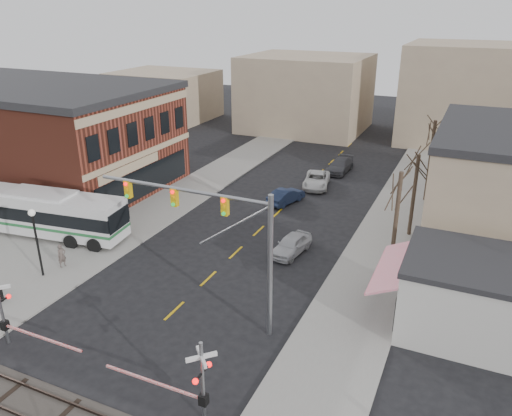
{
  "coord_description": "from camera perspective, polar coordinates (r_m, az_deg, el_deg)",
  "views": [
    {
      "loc": [
        14.34,
        -18.26,
        16.46
      ],
      "look_at": [
        1.37,
        10.46,
        3.5
      ],
      "focal_mm": 35.0,
      "sensor_mm": 36.0,
      "label": 1
    }
  ],
  "objects": [
    {
      "name": "sidewalk_west",
      "position": [
        47.97,
        -7.17,
        2.18
      ],
      "size": [
        5.0,
        60.0,
        0.12
      ],
      "primitive_type": "cube",
      "color": "gray",
      "rests_on": "ground"
    },
    {
      "name": "pedestrian_near",
      "position": [
        35.7,
        -21.32,
        -5.1
      ],
      "size": [
        0.54,
        0.67,
        1.62
      ],
      "primitive_type": "imported",
      "rotation": [
        0.0,
        0.0,
        1.29
      ],
      "color": "#5A4E48",
      "rests_on": "sidewalk_west"
    },
    {
      "name": "traffic_signal_mast",
      "position": [
        25.8,
        -4.11,
        -2.22
      ],
      "size": [
        10.27,
        0.3,
        8.0
      ],
      "color": "gray",
      "rests_on": "ground"
    },
    {
      "name": "awning_shop",
      "position": [
        29.07,
        24.47,
        -9.35
      ],
      "size": [
        9.74,
        6.2,
        4.3
      ],
      "color": "beige",
      "rests_on": "ground"
    },
    {
      "name": "tree_east_c",
      "position": [
        46.18,
        19.26,
        5.07
      ],
      "size": [
        0.28,
        0.28,
        7.2
      ],
      "color": "#382B21",
      "rests_on": "sidewalk_east"
    },
    {
      "name": "rr_crossing_east",
      "position": [
        22.06,
        -7.12,
        -18.93
      ],
      "size": [
        5.6,
        1.36,
        4.0
      ],
      "color": "gray",
      "rests_on": "ground"
    },
    {
      "name": "street_lamp",
      "position": [
        34.07,
        -23.96,
        -2.24
      ],
      "size": [
        0.44,
        0.44,
        4.62
      ],
      "color": "black",
      "rests_on": "sidewalk_west"
    },
    {
      "name": "transit_bus",
      "position": [
        40.79,
        -23.15,
        -0.47
      ],
      "size": [
        13.28,
        4.45,
        3.36
      ],
      "color": "silver",
      "rests_on": "ground"
    },
    {
      "name": "car_b",
      "position": [
        44.23,
        3.44,
        1.39
      ],
      "size": [
        2.46,
        4.26,
        1.33
      ],
      "primitive_type": "imported",
      "rotation": [
        0.0,
        0.0,
        2.86
      ],
      "color": "#192540",
      "rests_on": "ground"
    },
    {
      "name": "car_a",
      "position": [
        35.38,
        4.05,
        -4.19
      ],
      "size": [
        2.18,
        4.2,
        1.37
      ],
      "primitive_type": "imported",
      "rotation": [
        0.0,
        0.0,
        -0.14
      ],
      "color": "#BCBDC1",
      "rests_on": "ground"
    },
    {
      "name": "tree_east_b",
      "position": [
        38.75,
        17.58,
        1.37
      ],
      "size": [
        0.28,
        0.28,
        6.3
      ],
      "color": "#382B21",
      "rests_on": "sidewalk_east"
    },
    {
      "name": "car_c",
      "position": [
        48.5,
        6.93,
        3.21
      ],
      "size": [
        3.19,
        5.27,
        1.37
      ],
      "primitive_type": "imported",
      "rotation": [
        0.0,
        0.0,
        0.2
      ],
      "color": "silver",
      "rests_on": "ground"
    },
    {
      "name": "sidewalk_east",
      "position": [
        41.91,
        15.7,
        -1.57
      ],
      "size": [
        5.0,
        60.0,
        0.12
      ],
      "primitive_type": "cube",
      "color": "gray",
      "rests_on": "ground"
    },
    {
      "name": "pedestrian_far",
      "position": [
        38.2,
        -17.33,
        -2.71
      ],
      "size": [
        1.0,
        0.99,
        1.63
      ],
      "primitive_type": "imported",
      "rotation": [
        0.0,
        0.0,
        0.78
      ],
      "color": "#2C2F4D",
      "rests_on": "sidewalk_west"
    },
    {
      "name": "rr_crossing_west",
      "position": [
        28.66,
        -26.53,
        -10.67
      ],
      "size": [
        5.6,
        1.36,
        4.0
      ],
      "color": "gray",
      "rests_on": "ground"
    },
    {
      "name": "brick_building",
      "position": [
        54.93,
        -25.66,
        7.92
      ],
      "size": [
        30.4,
        15.4,
        9.6
      ],
      "color": "maroon",
      "rests_on": "ground"
    },
    {
      "name": "ground",
      "position": [
        28.46,
        -11.58,
        -13.51
      ],
      "size": [
        160.0,
        160.0,
        0.0
      ],
      "primitive_type": "plane",
      "color": "black",
      "rests_on": "ground"
    },
    {
      "name": "tree_east_a",
      "position": [
        33.15,
        15.68,
        -1.56
      ],
      "size": [
        0.28,
        0.28,
        6.75
      ],
      "color": "#382B21",
      "rests_on": "sidewalk_east"
    },
    {
      "name": "car_d",
      "position": [
        53.24,
        9.55,
        4.81
      ],
      "size": [
        2.16,
        4.84,
        1.38
      ],
      "primitive_type": "imported",
      "rotation": [
        0.0,
        0.0,
        -0.05
      ],
      "color": "#46464B",
      "rests_on": "ground"
    }
  ]
}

